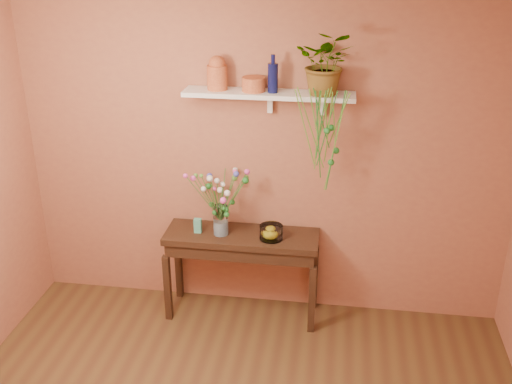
% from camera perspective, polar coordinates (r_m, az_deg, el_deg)
% --- Properties ---
extents(room, '(4.04, 4.04, 2.70)m').
position_cam_1_polar(room, '(3.12, -4.22, -9.66)').
color(room, '#52381C').
rests_on(room, ground).
extents(sideboard, '(1.26, 0.41, 0.77)m').
position_cam_1_polar(sideboard, '(5.00, -1.35, -5.12)').
color(sideboard, '#342115').
rests_on(sideboard, ground).
extents(wall_shelf, '(1.30, 0.24, 0.19)m').
position_cam_1_polar(wall_shelf, '(4.59, 1.36, 9.21)').
color(wall_shelf, white).
rests_on(wall_shelf, room).
extents(terracotta_jug, '(0.17, 0.17, 0.26)m').
position_cam_1_polar(terracotta_jug, '(4.63, -3.71, 11.15)').
color(terracotta_jug, '#BE6539').
rests_on(terracotta_jug, wall_shelf).
extents(terracotta_pot, '(0.21, 0.21, 0.11)m').
position_cam_1_polar(terracotta_pot, '(4.59, -0.22, 10.18)').
color(terracotta_pot, '#BE6539').
rests_on(terracotta_pot, wall_shelf).
extents(blue_bottle, '(0.08, 0.08, 0.28)m').
position_cam_1_polar(blue_bottle, '(4.54, 1.61, 10.82)').
color(blue_bottle, '#0C0F3A').
rests_on(blue_bottle, wall_shelf).
extents(spider_plant, '(0.46, 0.41, 0.47)m').
position_cam_1_polar(spider_plant, '(4.48, 6.72, 12.05)').
color(spider_plant, '#206823').
rests_on(spider_plant, wall_shelf).
extents(plant_fronds, '(0.40, 0.29, 0.81)m').
position_cam_1_polar(plant_fronds, '(4.48, 6.76, 5.44)').
color(plant_fronds, '#206823').
rests_on(plant_fronds, wall_shelf).
extents(glass_vase, '(0.12, 0.12, 0.25)m').
position_cam_1_polar(glass_vase, '(4.90, -3.36, -2.89)').
color(glass_vase, white).
rests_on(glass_vase, sideboard).
extents(bouquet, '(0.51, 0.48, 0.45)m').
position_cam_1_polar(bouquet, '(4.78, -3.28, 0.35)').
color(bouquet, '#386B28').
rests_on(bouquet, glass_vase).
extents(glass_bowl, '(0.19, 0.19, 0.11)m').
position_cam_1_polar(glass_bowl, '(4.85, 1.45, -3.90)').
color(glass_bowl, white).
rests_on(glass_bowl, sideboard).
extents(lemon, '(0.08, 0.08, 0.08)m').
position_cam_1_polar(lemon, '(4.86, 1.38, -3.91)').
color(lemon, yellow).
rests_on(lemon, glass_bowl).
extents(carton, '(0.06, 0.05, 0.12)m').
position_cam_1_polar(carton, '(4.97, -5.54, -3.19)').
color(carton, teal).
rests_on(carton, sideboard).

